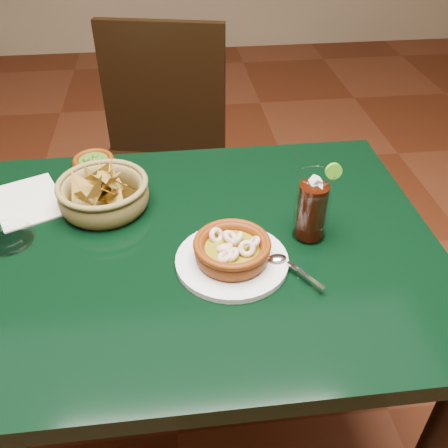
{
  "coord_description": "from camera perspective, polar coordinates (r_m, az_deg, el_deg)",
  "views": [
    {
      "loc": [
        0.05,
        -0.82,
        1.43
      ],
      "look_at": [
        0.14,
        -0.02,
        0.81
      ],
      "focal_mm": 40.0,
      "sensor_mm": 36.0,
      "label": 1
    }
  ],
  "objects": [
    {
      "name": "chip_basket",
      "position": [
        1.18,
        -13.58,
        3.43
      ],
      "size": [
        0.24,
        0.24,
        0.16
      ],
      "color": "olive",
      "rests_on": "dining_table"
    },
    {
      "name": "dining_table",
      "position": [
        1.13,
        -7.21,
        -6.25
      ],
      "size": [
        1.2,
        0.8,
        0.75
      ],
      "color": "black",
      "rests_on": "ground"
    },
    {
      "name": "guacamole_ramekin",
      "position": [
        1.34,
        -14.64,
        6.74
      ],
      "size": [
        0.13,
        0.13,
        0.04
      ],
      "color": "#551F04",
      "rests_on": "dining_table"
    },
    {
      "name": "ground",
      "position": [
        1.65,
        -5.33,
        -22.72
      ],
      "size": [
        7.0,
        7.0,
        0.0
      ],
      "primitive_type": "plane",
      "color": "#471C0C",
      "rests_on": "ground"
    },
    {
      "name": "dining_chair",
      "position": [
        1.77,
        -7.29,
        7.12
      ],
      "size": [
        0.54,
        0.54,
        0.98
      ],
      "color": "black",
      "rests_on": "ground"
    },
    {
      "name": "cola_drink",
      "position": [
        1.05,
        10.05,
        1.98
      ],
      "size": [
        0.16,
        0.16,
        0.18
      ],
      "color": "white",
      "rests_on": "dining_table"
    },
    {
      "name": "paper_menu",
      "position": [
        1.27,
        -21.49,
        2.45
      ],
      "size": [
        0.22,
        0.24,
        0.0
      ],
      "color": "beige",
      "rests_on": "dining_table"
    },
    {
      "name": "glass_ashtray",
      "position": [
        1.15,
        -23.43,
        -1.41
      ],
      "size": [
        0.12,
        0.12,
        0.03
      ],
      "color": "white",
      "rests_on": "dining_table"
    },
    {
      "name": "shrimp_plate",
      "position": [
        1.0,
        0.95,
        -3.26
      ],
      "size": [
        0.28,
        0.23,
        0.07
      ],
      "color": "silver",
      "rests_on": "dining_table"
    }
  ]
}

